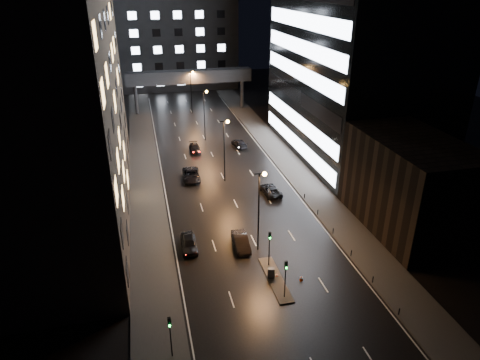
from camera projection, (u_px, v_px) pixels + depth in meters
The scene contains 26 objects.
ground at pixel (212, 154), 79.69m from camera, with size 160.00×160.00×0.00m, color black.
sidewalk_left at pixel (145, 171), 72.64m from camera, with size 5.00×110.00×0.15m, color #383533.
sidewalk_right at pixel (284, 158), 77.86m from camera, with size 5.00×110.00×0.15m, color #383533.
building_left at pixel (49, 65), 52.42m from camera, with size 15.00×48.00×40.00m, color #2D2319.
building_right_low at pixel (409, 184), 54.00m from camera, with size 10.00×18.00×12.00m, color black.
building_right_glass at pixel (359, 26), 71.87m from camera, with size 20.00×36.00×45.00m, color black.
building_far at pixel (177, 44), 125.55m from camera, with size 34.00×14.00×25.00m, color #333335.
skybridge at pixel (189, 77), 102.62m from camera, with size 30.00×3.00×10.00m.
median_island at pixel (275, 279), 46.22m from camera, with size 1.60×8.00×0.15m, color #383533.
traffic_signal_near at pixel (269, 243), 47.14m from camera, with size 0.28×0.34×4.40m.
traffic_signal_far at pixel (286, 273), 42.29m from camera, with size 0.28×0.34×4.40m.
traffic_signal_corner at pixel (170, 331), 35.48m from camera, with size 0.28×0.34×4.40m.
bollard_row at pixel (342, 242), 52.09m from camera, with size 0.12×25.12×0.90m.
streetlight_near at pixel (260, 202), 48.76m from camera, with size 1.45×0.50×10.15m.
streetlight_mid_a at pixel (225, 143), 66.39m from camera, with size 1.45×0.50×10.15m.
streetlight_mid_b at pixel (205, 109), 84.03m from camera, with size 1.45×0.50×10.15m.
streetlight_far at pixel (192, 87), 101.66m from camera, with size 1.45×0.50×10.15m.
car_away_a at pixel (189, 243), 51.24m from camera, with size 1.89×4.70×1.60m, color black.
car_away_b at pixel (241, 242), 51.58m from camera, with size 1.66×4.75×1.57m, color black.
car_away_c at pixel (191, 175), 69.28m from camera, with size 2.65×5.76×1.60m, color black.
car_away_d at pixel (195, 148), 80.68m from camera, with size 1.88×4.62×1.34m, color black.
car_toward_a at pixel (271, 190), 64.53m from camera, with size 2.29×4.98×1.38m, color black.
car_toward_b at pixel (239, 143), 82.97m from camera, with size 1.97×4.86×1.41m, color black.
utility_cabinet at pixel (271, 273), 46.13m from camera, with size 0.71×0.49×1.18m, color #49494C.
cone_a at pixel (301, 278), 46.08m from camera, with size 0.41×0.41×0.52m, color #F53E0C.
cone_b at pixel (277, 275), 46.58m from camera, with size 0.36×0.36×0.50m, color #FD370D.
Camera 1 is at (-12.03, -33.45, 29.35)m, focal length 32.00 mm.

